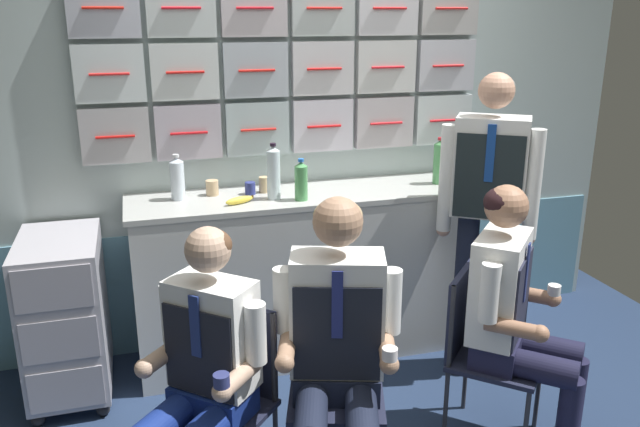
{
  "coord_description": "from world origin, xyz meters",
  "views": [
    {
      "loc": [
        -0.96,
        -2.33,
        1.99
      ],
      "look_at": [
        -0.16,
        0.4,
        1.09
      ],
      "focal_mm": 36.11,
      "sensor_mm": 36.0,
      "label": 1
    }
  ],
  "objects_px": {
    "crew_member_left": "(201,370)",
    "folding_chair_center": "(337,367)",
    "service_trolley": "(65,313)",
    "crew_member_standing": "(488,200)",
    "snack_banana": "(239,200)",
    "crew_member_center": "(337,342)",
    "folding_chair_left": "(227,384)",
    "crew_member_near_trolley": "(516,309)",
    "folding_chair_near_trolley": "(478,339)",
    "water_bottle_short": "(274,173)",
    "coffee_cup_spare": "(212,187)"
  },
  "relations": [
    {
      "from": "crew_member_left",
      "to": "folding_chair_center",
      "type": "height_order",
      "value": "crew_member_left"
    },
    {
      "from": "service_trolley",
      "to": "crew_member_standing",
      "type": "xyz_separation_m",
      "value": [
        2.24,
        -0.37,
        0.54
      ]
    },
    {
      "from": "snack_banana",
      "to": "crew_member_center",
      "type": "bearing_deg",
      "value": -79.83
    },
    {
      "from": "folding_chair_left",
      "to": "folding_chair_center",
      "type": "height_order",
      "value": "same"
    },
    {
      "from": "folding_chair_center",
      "to": "crew_member_near_trolley",
      "type": "distance_m",
      "value": 0.86
    },
    {
      "from": "service_trolley",
      "to": "crew_member_left",
      "type": "distance_m",
      "value": 1.27
    },
    {
      "from": "crew_member_left",
      "to": "snack_banana",
      "type": "bearing_deg",
      "value": 72.39
    },
    {
      "from": "folding_chair_near_trolley",
      "to": "folding_chair_left",
      "type": "bearing_deg",
      "value": -177.47
    },
    {
      "from": "service_trolley",
      "to": "water_bottle_short",
      "type": "height_order",
      "value": "water_bottle_short"
    },
    {
      "from": "folding_chair_left",
      "to": "service_trolley",
      "type": "bearing_deg",
      "value": 125.91
    },
    {
      "from": "folding_chair_center",
      "to": "snack_banana",
      "type": "distance_m",
      "value": 1.11
    },
    {
      "from": "folding_chair_center",
      "to": "crew_member_standing",
      "type": "distance_m",
      "value": 1.31
    },
    {
      "from": "folding_chair_center",
      "to": "crew_member_center",
      "type": "xyz_separation_m",
      "value": [
        -0.05,
        -0.15,
        0.21
      ]
    },
    {
      "from": "crew_member_center",
      "to": "snack_banana",
      "type": "bearing_deg",
      "value": 100.17
    },
    {
      "from": "service_trolley",
      "to": "coffee_cup_spare",
      "type": "height_order",
      "value": "coffee_cup_spare"
    },
    {
      "from": "crew_member_left",
      "to": "crew_member_center",
      "type": "bearing_deg",
      "value": -3.19
    },
    {
      "from": "service_trolley",
      "to": "crew_member_standing",
      "type": "height_order",
      "value": "crew_member_standing"
    },
    {
      "from": "folding_chair_near_trolley",
      "to": "snack_banana",
      "type": "height_order",
      "value": "snack_banana"
    },
    {
      "from": "crew_member_center",
      "to": "crew_member_standing",
      "type": "bearing_deg",
      "value": 34.64
    },
    {
      "from": "service_trolley",
      "to": "crew_member_center",
      "type": "bearing_deg",
      "value": -44.73
    },
    {
      "from": "folding_chair_left",
      "to": "snack_banana",
      "type": "xyz_separation_m",
      "value": [
        0.23,
        0.96,
        0.51
      ]
    },
    {
      "from": "water_bottle_short",
      "to": "service_trolley",
      "type": "bearing_deg",
      "value": -178.87
    },
    {
      "from": "crew_member_near_trolley",
      "to": "folding_chair_near_trolley",
      "type": "bearing_deg",
      "value": 137.18
    },
    {
      "from": "service_trolley",
      "to": "folding_chair_near_trolley",
      "type": "height_order",
      "value": "service_trolley"
    },
    {
      "from": "folding_chair_near_trolley",
      "to": "snack_banana",
      "type": "relative_size",
      "value": 4.86
    },
    {
      "from": "crew_member_standing",
      "to": "crew_member_left",
      "type": "bearing_deg",
      "value": -156.05
    },
    {
      "from": "folding_chair_center",
      "to": "coffee_cup_spare",
      "type": "height_order",
      "value": "coffee_cup_spare"
    },
    {
      "from": "snack_banana",
      "to": "coffee_cup_spare",
      "type": "bearing_deg",
      "value": 119.02
    },
    {
      "from": "folding_chair_center",
      "to": "folding_chair_near_trolley",
      "type": "xyz_separation_m",
      "value": [
        0.72,
        0.05,
        0.0
      ]
    },
    {
      "from": "folding_chair_center",
      "to": "folding_chair_near_trolley",
      "type": "height_order",
      "value": "same"
    },
    {
      "from": "folding_chair_near_trolley",
      "to": "water_bottle_short",
      "type": "xyz_separation_m",
      "value": [
        -0.76,
        0.95,
        0.63
      ]
    },
    {
      "from": "folding_chair_left",
      "to": "snack_banana",
      "type": "height_order",
      "value": "snack_banana"
    },
    {
      "from": "crew_member_left",
      "to": "crew_member_near_trolley",
      "type": "bearing_deg",
      "value": 2.62
    },
    {
      "from": "folding_chair_center",
      "to": "crew_member_standing",
      "type": "bearing_deg",
      "value": 30.1
    },
    {
      "from": "service_trolley",
      "to": "crew_member_near_trolley",
      "type": "relative_size",
      "value": 0.69
    },
    {
      "from": "crew_member_center",
      "to": "water_bottle_short",
      "type": "relative_size",
      "value": 4.19
    },
    {
      "from": "service_trolley",
      "to": "folding_chair_near_trolley",
      "type": "xyz_separation_m",
      "value": [
        1.9,
        -0.93,
        0.04
      ]
    },
    {
      "from": "service_trolley",
      "to": "crew_member_center",
      "type": "height_order",
      "value": "crew_member_center"
    },
    {
      "from": "crew_member_left",
      "to": "crew_member_near_trolley",
      "type": "height_order",
      "value": "crew_member_near_trolley"
    },
    {
      "from": "service_trolley",
      "to": "crew_member_left",
      "type": "xyz_separation_m",
      "value": [
        0.6,
        -1.1,
        0.19
      ]
    },
    {
      "from": "folding_chair_center",
      "to": "water_bottle_short",
      "type": "xyz_separation_m",
      "value": [
        -0.05,
        1.0,
        0.63
      ]
    },
    {
      "from": "folding_chair_center",
      "to": "crew_member_center",
      "type": "bearing_deg",
      "value": -107.61
    },
    {
      "from": "service_trolley",
      "to": "folding_chair_near_trolley",
      "type": "bearing_deg",
      "value": -25.92
    },
    {
      "from": "service_trolley",
      "to": "folding_chair_left",
      "type": "height_order",
      "value": "service_trolley"
    },
    {
      "from": "crew_member_left",
      "to": "folding_chair_center",
      "type": "xyz_separation_m",
      "value": [
        0.59,
        0.12,
        -0.15
      ]
    },
    {
      "from": "coffee_cup_spare",
      "to": "snack_banana",
      "type": "distance_m",
      "value": 0.24
    },
    {
      "from": "folding_chair_center",
      "to": "crew_member_near_trolley",
      "type": "bearing_deg",
      "value": -3.71
    },
    {
      "from": "crew_member_center",
      "to": "water_bottle_short",
      "type": "height_order",
      "value": "water_bottle_short"
    },
    {
      "from": "crew_member_left",
      "to": "crew_member_standing",
      "type": "distance_m",
      "value": 1.82
    },
    {
      "from": "service_trolley",
      "to": "snack_banana",
      "type": "distance_m",
      "value": 1.09
    }
  ]
}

